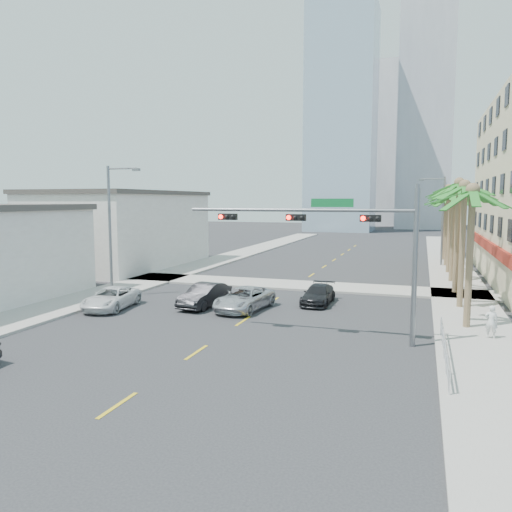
{
  "coord_description": "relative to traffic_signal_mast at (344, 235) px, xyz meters",
  "views": [
    {
      "loc": [
        9.25,
        -15.41,
        6.67
      ],
      "look_at": [
        0.29,
        11.43,
        3.5
      ],
      "focal_mm": 35.0,
      "sensor_mm": 36.0,
      "label": 1
    }
  ],
  "objects": [
    {
      "name": "palm_tree_6",
      "position": [
        5.82,
        35.25,
        2.02
      ],
      "size": [
        4.8,
        4.8,
        7.8
      ],
      "color": "brown",
      "rests_on": "ground"
    },
    {
      "name": "car_lane_center",
      "position": [
        -6.68,
        4.77,
        -4.37
      ],
      "size": [
        2.95,
        5.26,
        1.39
      ],
      "primitive_type": "imported",
      "rotation": [
        0.0,
        0.0,
        -0.13
      ],
      "color": "silver",
      "rests_on": "ground"
    },
    {
      "name": "sidewalk_right",
      "position": [
        6.22,
        12.05,
        -4.99
      ],
      "size": [
        4.0,
        120.0,
        0.15
      ],
      "primitive_type": "cube",
      "color": "gray",
      "rests_on": "ground"
    },
    {
      "name": "palm_tree_4",
      "position": [
        5.82,
        24.85,
        2.37
      ],
      "size": [
        4.8,
        4.8,
        8.16
      ],
      "color": "brown",
      "rests_on": "ground"
    },
    {
      "name": "ground",
      "position": [
        -5.78,
        -7.95,
        -5.06
      ],
      "size": [
        260.0,
        260.0,
        0.0
      ],
      "primitive_type": "plane",
      "color": "#262628",
      "rests_on": "ground"
    },
    {
      "name": "guardrail",
      "position": [
        4.52,
        -1.95,
        -4.39
      ],
      "size": [
        0.08,
        8.08,
        1.0
      ],
      "color": "silver",
      "rests_on": "ground"
    },
    {
      "name": "palm_tree_5",
      "position": [
        5.82,
        30.05,
        2.72
      ],
      "size": [
        4.8,
        4.8,
        8.52
      ],
      "color": "brown",
      "rests_on": "ground"
    },
    {
      "name": "palm_tree_0",
      "position": [
        5.82,
        4.05,
        2.02
      ],
      "size": [
        4.8,
        4.8,
        7.8
      ],
      "color": "brown",
      "rests_on": "ground"
    },
    {
      "name": "sidewalk_left",
      "position": [
        -17.78,
        12.05,
        -4.99
      ],
      "size": [
        4.0,
        120.0,
        0.15
      ],
      "primitive_type": "cube",
      "color": "gray",
      "rests_on": "ground"
    },
    {
      "name": "car_lane_right",
      "position": [
        -2.76,
        7.98,
        -4.45
      ],
      "size": [
        1.74,
        4.24,
        1.23
      ],
      "primitive_type": "imported",
      "rotation": [
        0.0,
        0.0,
        -0.0
      ],
      "color": "black",
      "rests_on": "ground"
    },
    {
      "name": "streetlight_left",
      "position": [
        -16.78,
        6.05,
        -0.0
      ],
      "size": [
        2.55,
        0.25,
        9.0
      ],
      "color": "slate",
      "rests_on": "ground"
    },
    {
      "name": "pedestrian",
      "position": [
        6.73,
        2.14,
        -4.13
      ],
      "size": [
        0.59,
        0.41,
        1.57
      ],
      "primitive_type": "imported",
      "rotation": [
        0.0,
        0.0,
        3.09
      ],
      "color": "silver",
      "rests_on": "sidewalk_right"
    },
    {
      "name": "palm_tree_2",
      "position": [
        5.82,
        14.45,
        2.72
      ],
      "size": [
        4.8,
        4.8,
        8.52
      ],
      "color": "brown",
      "rests_on": "ground"
    },
    {
      "name": "streetlight_right",
      "position": [
        5.21,
        30.05,
        -0.0
      ],
      "size": [
        2.55,
        0.25,
        9.0
      ],
      "color": "slate",
      "rests_on": "ground"
    },
    {
      "name": "palm_tree_3",
      "position": [
        5.82,
        19.65,
        2.02
      ],
      "size": [
        4.8,
        4.8,
        7.8
      ],
      "color": "brown",
      "rests_on": "ground"
    },
    {
      "name": "building_left_far",
      "position": [
        -25.28,
        20.05,
        -1.46
      ],
      "size": [
        11.0,
        18.0,
        7.2
      ],
      "primitive_type": "cube",
      "color": "beige",
      "rests_on": "ground"
    },
    {
      "name": "sidewalk_cross",
      "position": [
        -5.78,
        14.05,
        -4.99
      ],
      "size": [
        80.0,
        4.0,
        0.15
      ],
      "primitive_type": "cube",
      "color": "gray",
      "rests_on": "ground"
    },
    {
      "name": "car_lane_left",
      "position": [
        -9.35,
        4.87,
        -4.33
      ],
      "size": [
        2.08,
        4.59,
        1.46
      ],
      "primitive_type": "imported",
      "rotation": [
        0.0,
        0.0,
        -0.12
      ],
      "color": "black",
      "rests_on": "ground"
    },
    {
      "name": "car_parked_far",
      "position": [
        -14.6,
        2.51,
        -4.41
      ],
      "size": [
        2.74,
        4.94,
        1.31
      ],
      "primitive_type": "imported",
      "rotation": [
        0.0,
        0.0,
        0.12
      ],
      "color": "silver",
      "rests_on": "ground"
    },
    {
      "name": "traffic_signal_mast",
      "position": [
        0.0,
        0.0,
        0.0
      ],
      "size": [
        11.12,
        0.54,
        7.2
      ],
      "color": "slate",
      "rests_on": "ground"
    },
    {
      "name": "palm_tree_1",
      "position": [
        5.82,
        9.25,
        2.37
      ],
      "size": [
        4.8,
        4.8,
        8.16
      ],
      "color": "brown",
      "rests_on": "ground"
    },
    {
      "name": "palm_tree_7",
      "position": [
        5.82,
        40.45,
        2.37
      ],
      "size": [
        4.8,
        4.8,
        8.16
      ],
      "color": "brown",
      "rests_on": "ground"
    },
    {
      "name": "tower_far_right",
      "position": [
        3.22,
        102.05,
        24.94
      ],
      "size": [
        12.0,
        12.0,
        60.0
      ],
      "primitive_type": "cube",
      "color": "#ADADB2",
      "rests_on": "ground"
    },
    {
      "name": "tower_far_left",
      "position": [
        -13.78,
        87.05,
        18.94
      ],
      "size": [
        14.0,
        14.0,
        48.0
      ],
      "primitive_type": "cube",
      "color": "#99B2C6",
      "rests_on": "ground"
    },
    {
      "name": "tower_far_center",
      "position": [
        -8.78,
        117.05,
        15.94
      ],
      "size": [
        16.0,
        16.0,
        42.0
      ],
      "primitive_type": "cube",
      "color": "#ADADB2",
      "rests_on": "ground"
    }
  ]
}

